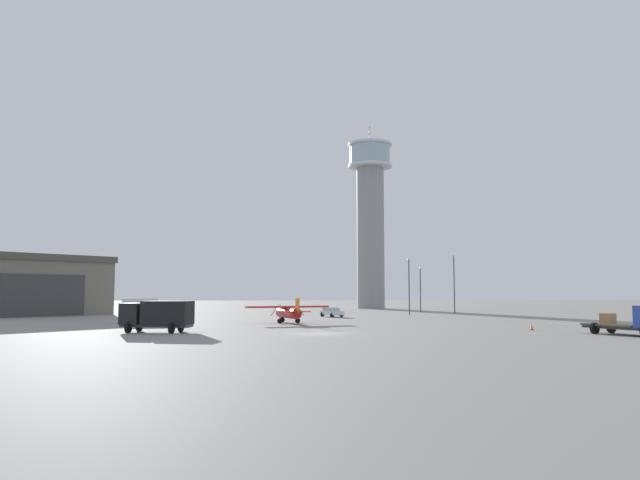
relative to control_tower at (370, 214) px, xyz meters
The scene contains 12 objects.
ground_plane 82.27m from the control_tower, 102.36° to the right, with size 400.00×400.00×0.00m, color gray.
control_tower is the anchor object (origin of this frame).
hangar 72.52m from the control_tower, 153.91° to the right, with size 33.13×33.13×9.38m.
airplane_red 66.46m from the control_tower, 107.82° to the right, with size 9.91×7.78×2.94m.
truck_flatbed_blue 85.38m from the control_tower, 83.56° to the right, with size 5.02×7.53×2.55m.
truck_fuel_tanker_silver 71.18m from the control_tower, 121.86° to the right, with size 6.42×3.95×2.95m.
truck_box_black 83.80m from the control_tower, 112.80° to the right, with size 6.66×4.07×2.85m.
car_white 49.28m from the control_tower, 106.49° to the right, with size 3.40×4.44×1.37m.
light_post_west 30.35m from the control_tower, 78.81° to the right, with size 0.44×0.44×8.06m.
light_post_east 35.56m from the control_tower, 72.80° to the right, with size 0.44×0.44×10.07m.
light_post_north 38.42m from the control_tower, 88.90° to the right, with size 0.44×0.44×9.21m.
traffic_cone_near_left 77.20m from the control_tower, 87.10° to the right, with size 0.36×0.36×0.67m.
Camera 1 is at (-3.77, -52.36, 3.68)m, focal length 33.13 mm.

